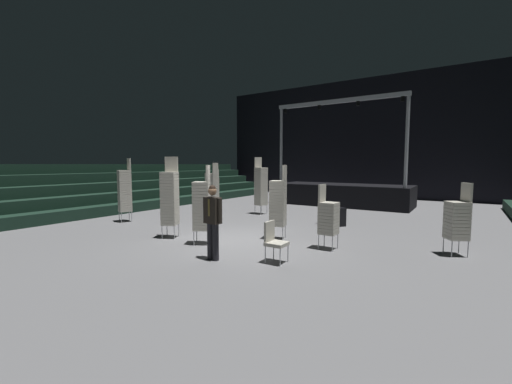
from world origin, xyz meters
TOP-DOWN VIEW (x-y plane):
  - ground_plane at (0.00, 0.00)m, footprint 22.00×30.00m
  - arena_end_wall at (0.00, 15.00)m, footprint 22.00×0.30m
  - bleacher_bank_left at (-9.12, 1.00)m, footprint 3.75×24.00m
  - stage_riser at (0.00, 9.78)m, footprint 7.06×2.72m
  - man_with_tie at (0.71, -1.88)m, footprint 0.57×0.27m
  - chair_stack_front_left at (-3.87, 3.37)m, footprint 0.49×0.49m
  - chair_stack_front_right at (-1.88, -0.84)m, footprint 0.59×0.59m
  - chair_stack_mid_left at (-5.48, 0.09)m, footprint 0.57×0.57m
  - chair_stack_mid_right at (0.96, 0.81)m, footprint 0.54×0.54m
  - chair_stack_mid_centre at (-2.08, 4.64)m, footprint 0.54×0.54m
  - chair_stack_rear_left at (-5.96, 5.92)m, footprint 0.51×0.51m
  - chair_stack_rear_right at (5.49, 1.69)m, footprint 0.60×0.60m
  - chair_stack_rear_centre at (-0.53, -0.89)m, footprint 0.61×0.61m
  - chair_stack_aisle_left at (2.63, 0.53)m, footprint 0.45×0.45m
  - equipment_road_case at (1.54, 3.84)m, footprint 1.08×0.99m
  - loose_chair_near_man at (2.02, -1.26)m, footprint 0.45×0.45m

SIDE VIEW (x-z plane):
  - ground_plane at x=0.00m, z-range -0.10..0.00m
  - equipment_road_case at x=1.54m, z-range 0.00..0.67m
  - loose_chair_near_man at x=2.02m, z-range 0.06..1.01m
  - stage_riser at x=0.00m, z-range -2.11..3.43m
  - chair_stack_aisle_left at x=2.63m, z-range 0.00..1.71m
  - chair_stack_rear_right at x=5.49m, z-range 0.00..1.80m
  - chair_stack_rear_left at x=-5.96m, z-range 0.00..1.97m
  - man_with_tie at x=0.71m, z-range 0.12..1.88m
  - chair_stack_mid_right at x=0.96m, z-range 0.00..2.22m
  - chair_stack_rear_centre at x=-0.53m, z-range 0.00..2.22m
  - bleacher_bank_left at x=-9.12m, z-range 0.00..2.25m
  - chair_stack_front_left at x=-3.87m, z-range 0.00..2.30m
  - chair_stack_front_right at x=-1.88m, z-range 0.00..2.47m
  - chair_stack_mid_left at x=-5.48m, z-range 0.00..2.47m
  - chair_stack_mid_centre at x=-2.08m, z-range 0.00..2.56m
  - arena_end_wall at x=0.00m, z-range 0.00..8.00m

